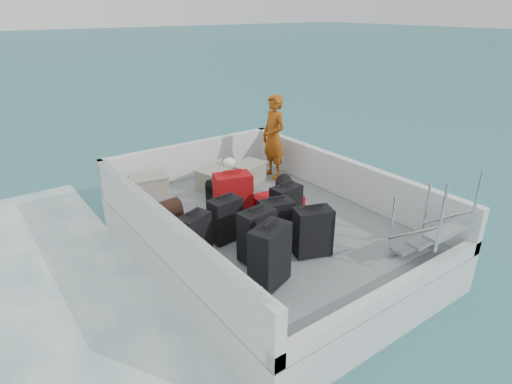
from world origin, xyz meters
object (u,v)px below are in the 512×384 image
suitcase_6 (313,232)px  crate_1 (214,179)px  suitcase_0 (270,257)px  crate_0 (150,187)px  suitcase_1 (195,237)px  passenger (274,137)px  suitcase_5 (233,198)px  suitcase_8 (277,204)px  suitcase_4 (276,223)px  suitcase_7 (286,206)px  suitcase_2 (225,220)px  suitcase_3 (257,236)px  crate_2 (230,176)px  crate_3 (249,174)px

suitcase_6 → crate_1: suitcase_6 is taller
suitcase_0 → crate_0: size_ratio=1.32×
suitcase_1 → passenger: size_ratio=0.40×
suitcase_5 → suitcase_8: size_ratio=1.02×
suitcase_0 → suitcase_1: suitcase_0 is taller
crate_0 → passenger: size_ratio=0.37×
suitcase_4 → suitcase_8: size_ratio=0.89×
suitcase_0 → suitcase_6: bearing=-5.6°
suitcase_8 → suitcase_6: bearing=169.9°
suitcase_5 → suitcase_7: (0.55, -0.63, -0.06)m
suitcase_1 → suitcase_6: size_ratio=0.95×
passenger → crate_1: bearing=-95.4°
suitcase_8 → crate_0: bearing=46.3°
suitcase_2 → suitcase_6: bearing=-59.5°
suitcase_0 → suitcase_5: size_ratio=1.03×
suitcase_6 → passenger: 3.00m
suitcase_7 → crate_1: (-0.12, 1.93, -0.14)m
crate_0 → suitcase_5: bearing=-67.0°
crate_1 → passenger: passenger is taller
suitcase_2 → suitcase_6: size_ratio=0.95×
suitcase_3 → crate_2: bearing=59.3°
suitcase_1 → suitcase_3: (0.65, -0.51, 0.04)m
suitcase_2 → crate_1: suitcase_2 is taller
suitcase_6 → suitcase_1: bearing=167.1°
suitcase_3 → suitcase_5: suitcase_5 is taller
suitcase_2 → crate_0: size_ratio=1.07×
suitcase_3 → crate_0: (-0.32, 2.80, -0.18)m
suitcase_6 → suitcase_8: size_ratio=0.90×
suitcase_0 → suitcase_7: 1.59m
crate_0 → crate_2: bearing=-13.9°
suitcase_6 → passenger: size_ratio=0.42×
crate_2 → suitcase_8: bearing=-90.9°
suitcase_0 → suitcase_5: suitcase_0 is taller
crate_1 → crate_2: (0.32, -0.02, -0.02)m
suitcase_7 → crate_3: 1.86m
suitcase_7 → crate_3: size_ratio=1.09×
suitcase_5 → crate_1: (0.43, 1.30, -0.21)m
suitcase_1 → passenger: (2.71, 1.77, 0.49)m
suitcase_5 → crate_2: 1.51m
suitcase_1 → passenger: bearing=13.2°
suitcase_3 → crate_1: 2.60m
crate_1 → crate_2: 0.32m
suitcase_0 → suitcase_4: 0.99m
suitcase_6 → crate_0: bearing=127.2°
suitcase_2 → suitcase_6: suitcase_6 is taller
suitcase_2 → suitcase_8: bearing=7.6°
crate_3 → suitcase_8: bearing=-105.5°
suitcase_3 → suitcase_6: (0.68, -0.34, -0.02)m
crate_1 → crate_3: 0.69m
suitcase_3 → suitcase_5: 1.22m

